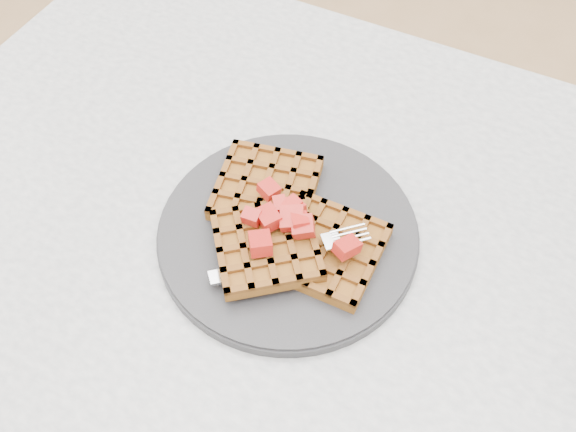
% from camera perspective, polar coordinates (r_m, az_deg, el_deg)
% --- Properties ---
extents(table, '(1.20, 0.80, 0.75)m').
position_cam_1_polar(table, '(0.79, 5.71, -9.46)').
color(table, silver).
rests_on(table, ground).
extents(plate, '(0.29, 0.29, 0.02)m').
position_cam_1_polar(plate, '(0.70, -0.00, -1.54)').
color(plate, '#262528').
rests_on(plate, table).
extents(waffles, '(0.22, 0.21, 0.03)m').
position_cam_1_polar(waffles, '(0.69, -0.13, -0.86)').
color(waffles, '#91581E').
rests_on(waffles, plate).
extents(strawberry_pile, '(0.15, 0.15, 0.02)m').
position_cam_1_polar(strawberry_pile, '(0.67, -0.00, 0.71)').
color(strawberry_pile, '#950200').
rests_on(strawberry_pile, waffles).
extents(fork, '(0.15, 0.14, 0.02)m').
position_cam_1_polar(fork, '(0.67, 1.16, -3.78)').
color(fork, silver).
rests_on(fork, plate).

